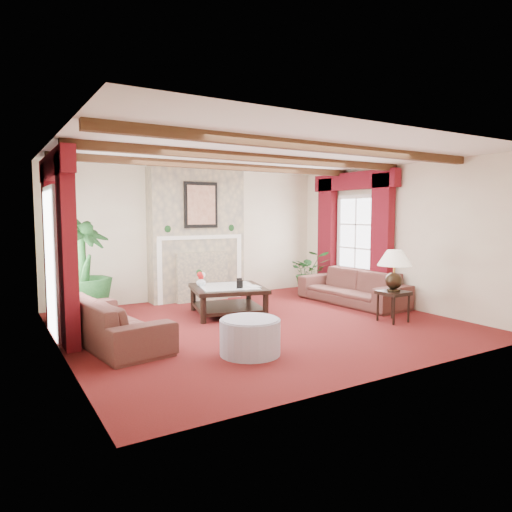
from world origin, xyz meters
TOP-DOWN VIEW (x-y plane):
  - floor at (0.00, 0.00)m, footprint 6.00×6.00m
  - ceiling at (0.00, 0.00)m, footprint 6.00×6.00m
  - back_wall at (0.00, 2.75)m, footprint 6.00×0.02m
  - left_wall at (-3.00, 0.00)m, footprint 0.02×5.50m
  - right_wall at (3.00, 0.00)m, footprint 0.02×5.50m
  - ceiling_beams at (0.00, 0.00)m, footprint 6.00×3.00m
  - fireplace at (0.00, 2.55)m, footprint 2.00×0.52m
  - french_door_left at (-2.97, 1.00)m, footprint 0.10×1.10m
  - french_door_right at (2.97, 1.00)m, footprint 0.10×1.10m
  - curtains_left at (-2.86, 1.00)m, footprint 0.20×2.40m
  - curtains_right at (2.86, 1.00)m, footprint 0.20×2.40m
  - sofa_left at (-2.32, 0.14)m, footprint 2.34×1.24m
  - sofa_right at (2.43, 0.53)m, footprint 2.36×0.96m
  - potted_palm at (-2.44, 1.73)m, footprint 2.73×2.74m
  - small_plant at (2.42, 1.85)m, footprint 1.70×1.72m
  - coffee_table at (-0.14, 0.91)m, footprint 1.48×1.48m
  - side_table at (1.95, -0.96)m, footprint 0.47×0.47m
  - ottoman at (-0.96, -1.27)m, footprint 0.77×0.77m
  - table_lamp at (1.95, -0.96)m, footprint 0.55×0.55m
  - flower_vase at (-0.52, 1.21)m, footprint 0.19×0.20m
  - book at (0.12, 0.63)m, footprint 0.20×0.06m
  - photo_frame_a at (-0.08, 0.59)m, footprint 0.11×0.03m
  - photo_frame_b at (0.13, 0.98)m, footprint 0.10×0.05m

SIDE VIEW (x-z plane):
  - floor at x=0.00m, z-range 0.00..0.00m
  - ottoman at x=-0.96m, z-range 0.00..0.45m
  - coffee_table at x=-0.14m, z-range 0.00..0.50m
  - side_table at x=1.95m, z-range 0.00..0.51m
  - small_plant at x=2.42m, z-range 0.00..0.76m
  - sofa_left at x=-2.32m, z-range 0.00..0.85m
  - sofa_right at x=2.43m, z-range 0.00..0.89m
  - potted_palm at x=-2.44m, z-range 0.00..0.99m
  - photo_frame_b at x=0.13m, z-range 0.50..0.62m
  - photo_frame_a at x=-0.08m, z-range 0.50..0.65m
  - flower_vase at x=-0.52m, z-range 0.50..0.66m
  - book at x=0.12m, z-range 0.50..0.76m
  - table_lamp at x=1.95m, z-range 0.51..1.21m
  - back_wall at x=0.00m, z-range 0.00..2.70m
  - left_wall at x=-3.00m, z-range 0.00..2.70m
  - right_wall at x=3.00m, z-range 0.00..2.70m
  - french_door_left at x=-2.97m, z-range 1.05..3.21m
  - french_door_right at x=2.97m, z-range 1.05..3.21m
  - curtains_left at x=-2.86m, z-range 1.28..3.83m
  - curtains_right at x=2.86m, z-range 1.28..3.83m
  - ceiling_beams at x=0.00m, z-range 2.58..2.70m
  - ceiling at x=0.00m, z-range 2.70..2.70m
  - fireplace at x=0.00m, z-range 1.35..4.05m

